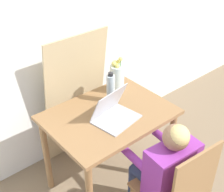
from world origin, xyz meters
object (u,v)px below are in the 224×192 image
object	(u,v)px
person_seated	(166,165)
laptop	(113,112)
flower_vase	(117,77)
water_bottle	(111,88)
chair_occupied	(177,192)

from	to	relation	value
person_seated	laptop	size ratio (longest dim) A/B	2.84
flower_vase	water_bottle	bearing A→B (deg)	-148.82
chair_occupied	flower_vase	world-z (taller)	flower_vase
person_seated	water_bottle	distance (m)	0.71
chair_occupied	flower_vase	xyz separation A→B (m)	(0.23, 0.87, 0.41)
laptop	flower_vase	bearing A→B (deg)	35.47
chair_occupied	laptop	bearing A→B (deg)	-81.69
person_seated	flower_vase	size ratio (longest dim) A/B	3.13
flower_vase	water_bottle	world-z (taller)	flower_vase
chair_occupied	person_seated	distance (m)	0.19
flower_vase	chair_occupied	bearing A→B (deg)	-104.73
person_seated	water_bottle	xyz separation A→B (m)	(0.08, 0.66, 0.25)
person_seated	flower_vase	bearing A→B (deg)	-101.42
person_seated	water_bottle	world-z (taller)	water_bottle
chair_occupied	person_seated	size ratio (longest dim) A/B	0.92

